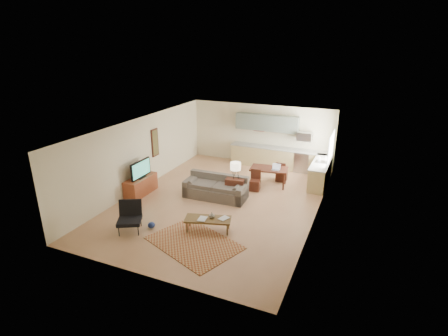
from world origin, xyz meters
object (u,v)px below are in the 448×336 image
at_px(coffee_table, 208,224).
at_px(console_table, 235,188).
at_px(sofa, 215,187).
at_px(armchair, 129,218).
at_px(tv_credenza, 141,186).
at_px(dining_table, 269,177).

distance_m(coffee_table, console_table, 2.46).
xyz_separation_m(sofa, armchair, (-1.33, -3.15, 0.04)).
relative_size(tv_credenza, dining_table, 0.99).
bearing_deg(armchair, console_table, 31.31).
relative_size(sofa, dining_table, 1.65).
xyz_separation_m(sofa, dining_table, (1.42, 1.85, -0.05)).
height_order(armchair, tv_credenza, armchair).
relative_size(coffee_table, console_table, 1.79).
height_order(tv_credenza, dining_table, dining_table).
distance_m(armchair, tv_credenza, 2.72).
relative_size(sofa, armchair, 2.64).
xyz_separation_m(armchair, dining_table, (2.76, 5.00, -0.08)).
height_order(coffee_table, dining_table, dining_table).
bearing_deg(dining_table, coffee_table, -106.36).
distance_m(coffee_table, dining_table, 4.12).
bearing_deg(sofa, coffee_table, -72.90).
bearing_deg(tv_credenza, sofa, 16.21).
height_order(sofa, console_table, sofa).
relative_size(coffee_table, dining_table, 0.97).
xyz_separation_m(armchair, tv_credenza, (-1.33, 2.37, -0.12)).
bearing_deg(dining_table, tv_credenza, -154.53).
xyz_separation_m(sofa, console_table, (0.67, 0.23, -0.02)).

